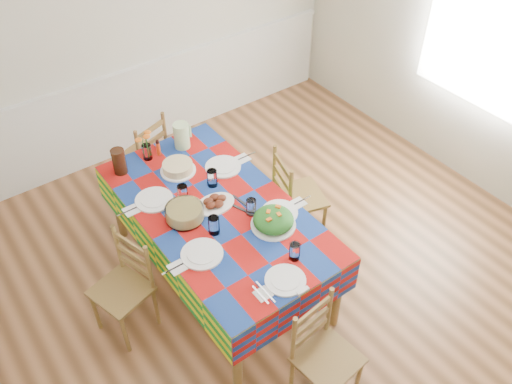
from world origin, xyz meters
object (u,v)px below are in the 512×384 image
(tea_pitcher, at_px, (119,161))
(chair_far, at_px, (145,158))
(green_pitcher, at_px, (182,136))
(chair_near, at_px, (323,356))
(dining_table, at_px, (216,217))
(meat_platter, at_px, (215,203))
(chair_left, at_px, (125,287))
(chair_right, at_px, (296,197))

(tea_pitcher, bearing_deg, chair_far, 48.65)
(green_pitcher, bearing_deg, tea_pitcher, -179.80)
(chair_near, bearing_deg, dining_table, 83.39)
(meat_platter, relative_size, chair_near, 0.36)
(chair_left, relative_size, chair_right, 0.95)
(chair_left, bearing_deg, green_pitcher, 112.89)
(chair_near, height_order, chair_right, chair_right)
(tea_pitcher, relative_size, chair_left, 0.25)
(tea_pitcher, distance_m, chair_far, 0.74)
(chair_right, bearing_deg, chair_left, 105.92)
(chair_left, bearing_deg, chair_far, 130.83)
(green_pitcher, relative_size, chair_right, 0.25)
(tea_pitcher, xyz_separation_m, chair_far, (0.39, 0.45, -0.44))
(tea_pitcher, bearing_deg, green_pitcher, 0.20)
(green_pitcher, xyz_separation_m, chair_right, (0.60, -0.79, -0.43))
(chair_near, distance_m, chair_right, 1.49)
(dining_table, height_order, chair_right, chair_right)
(tea_pitcher, height_order, chair_far, tea_pitcher)
(dining_table, height_order, chair_far, chair_far)
(meat_platter, distance_m, green_pitcher, 0.79)
(green_pitcher, bearing_deg, meat_platter, -102.60)
(dining_table, relative_size, green_pitcher, 8.80)
(chair_near, relative_size, chair_left, 1.00)
(green_pitcher, xyz_separation_m, chair_near, (-0.19, -2.05, -0.46))
(dining_table, bearing_deg, chair_far, 89.38)
(tea_pitcher, xyz_separation_m, chair_right, (1.17, -0.79, -0.43))
(meat_platter, distance_m, chair_right, 0.85)
(meat_platter, xyz_separation_m, chair_left, (-0.81, -0.02, -0.37))
(dining_table, distance_m, meat_platter, 0.12)
(chair_far, bearing_deg, tea_pitcher, 29.34)
(green_pitcher, bearing_deg, chair_left, -141.05)
(meat_platter, relative_size, chair_left, 0.36)
(dining_table, relative_size, chair_left, 2.31)
(meat_platter, xyz_separation_m, tea_pitcher, (-0.39, 0.76, 0.08))
(dining_table, distance_m, chair_far, 1.27)
(tea_pitcher, bearing_deg, chair_left, -117.60)
(meat_platter, distance_m, chair_left, 0.89)
(chair_left, bearing_deg, tea_pitcher, 136.33)
(dining_table, bearing_deg, tea_pitcher, 115.38)
(chair_left, bearing_deg, dining_table, 73.14)
(chair_left, height_order, chair_right, chair_right)
(green_pitcher, bearing_deg, chair_near, -95.32)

